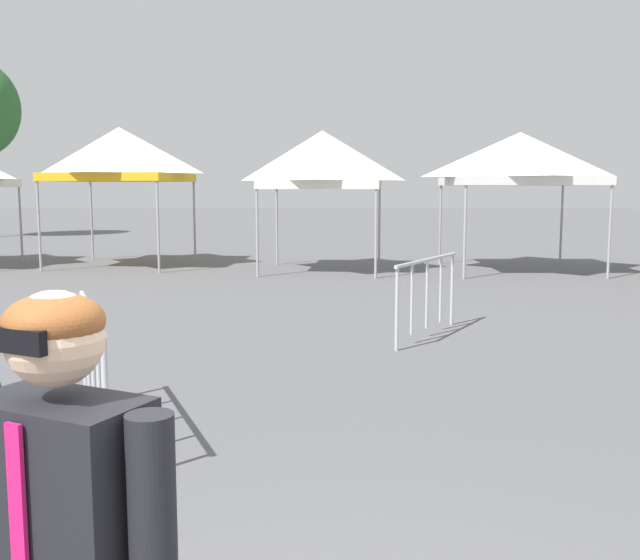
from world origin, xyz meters
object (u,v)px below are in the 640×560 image
Objects in this scene: canopy_tent_far_left at (322,160)px; traffic_cone_lot_center at (62,536)px; canopy_tent_right_of_center at (520,159)px; crowd_barrier_near_person at (92,348)px; crowd_barrier_mid_lot at (427,282)px; canopy_tent_far_right at (120,154)px.

traffic_cone_lot_center is at bearing -92.12° from canopy_tent_far_left.
canopy_tent_far_left reaches higher than traffic_cone_lot_center.
canopy_tent_far_left is at bearing -176.17° from canopy_tent_right_of_center.
canopy_tent_right_of_center reaches higher than crowd_barrier_near_person.
crowd_barrier_near_person is at bearing -95.64° from canopy_tent_far_left.
crowd_barrier_mid_lot is (1.83, -7.80, -1.91)m from canopy_tent_far_left.
canopy_tent_far_right is 5.68× the size of traffic_cone_lot_center.
canopy_tent_far_right is 5.30m from canopy_tent_far_left.
canopy_tent_far_right is at bearing 107.13° from traffic_cone_lot_center.
canopy_tent_far_left is at bearing -9.86° from canopy_tent_far_right.
canopy_tent_far_left is 0.94× the size of canopy_tent_right_of_center.
crowd_barrier_near_person is at bearing 106.46° from traffic_cone_lot_center.
canopy_tent_far_right is 1.86× the size of crowd_barrier_mid_lot.
canopy_tent_far_right is at bearing 107.25° from crowd_barrier_near_person.
crowd_barrier_mid_lot is at bearing -76.81° from canopy_tent_far_left.
canopy_tent_right_of_center is at bearing 3.83° from canopy_tent_far_left.
canopy_tent_right_of_center is at bearing 70.38° from crowd_barrier_mid_lot.
canopy_tent_right_of_center is 5.73× the size of traffic_cone_lot_center.
canopy_tent_right_of_center is 8.83m from crowd_barrier_mid_lot.
canopy_tent_far_left is at bearing 84.36° from crowd_barrier_near_person.
crowd_barrier_mid_lot is 5.22m from crowd_barrier_near_person.
traffic_cone_lot_center is (4.69, -15.21, -2.54)m from canopy_tent_far_right.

